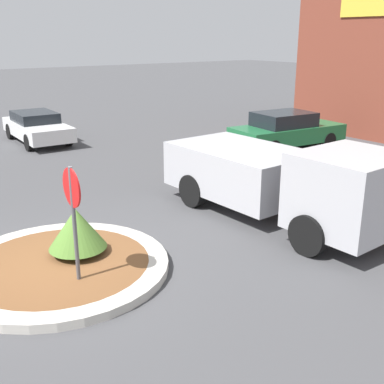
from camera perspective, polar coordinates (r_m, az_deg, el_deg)
name	(u,v)px	position (r m, az deg, el deg)	size (l,w,h in m)	color
ground_plane	(60,271)	(9.64, -15.38, -8.98)	(120.00, 120.00, 0.00)	#474749
traffic_island	(60,267)	(9.60, -15.42, -8.54)	(4.15, 4.15, 0.17)	#BCB7AD
stop_sign	(73,206)	(8.35, -13.92, -1.64)	(0.69, 0.07, 2.22)	#4C4C51
island_shrub	(77,228)	(9.66, -13.50, -4.20)	(1.13, 1.13, 0.93)	brown
utility_truck	(280,178)	(11.65, 10.37, 1.60)	(6.14, 2.55, 2.00)	#B2B2B7
parked_sedan_green	(286,130)	(19.56, 11.13, 7.22)	(2.35, 4.73, 1.43)	#1E6638
parked_sedan_white	(37,127)	(21.26, -17.90, 7.38)	(4.50, 1.91, 1.25)	silver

